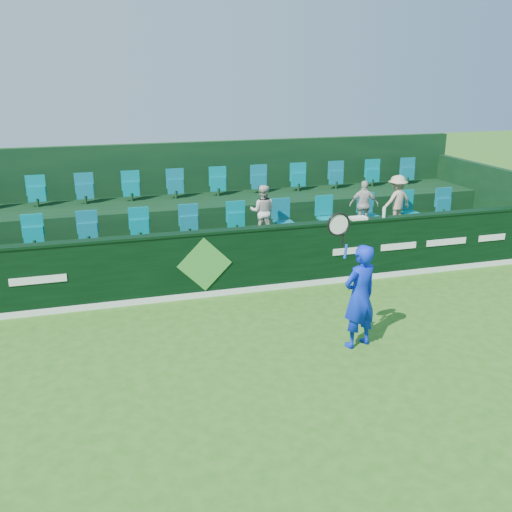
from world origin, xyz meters
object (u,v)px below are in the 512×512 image
object	(u,v)px
tennis_player	(359,296)
spectator_right	(397,201)
spectator_middle	(364,205)
towel	(358,218)
drinks_bottle	(384,212)
spectator_left	(263,211)

from	to	relation	value
tennis_player	spectator_right	distance (m)	4.97
spectator_middle	spectator_right	xyz separation A→B (m)	(0.85, 0.00, 0.04)
spectator_middle	towel	size ratio (longest dim) A/B	3.24
spectator_middle	spectator_right	world-z (taller)	spectator_right
drinks_bottle	spectator_right	bearing A→B (deg)	49.90
spectator_left	towel	bearing A→B (deg)	168.93
tennis_player	drinks_bottle	xyz separation A→B (m)	(1.96, 2.88, 0.57)
tennis_player	towel	bearing A→B (deg)	64.73
spectator_right	towel	size ratio (longest dim) A/B	3.48
spectator_middle	towel	bearing A→B (deg)	78.36
tennis_player	towel	distance (m)	3.22
spectator_left	drinks_bottle	xyz separation A→B (m)	(2.37, -1.12, 0.07)
spectator_right	drinks_bottle	size ratio (longest dim) A/B	5.57
spectator_left	towel	xyz separation A→B (m)	(1.77, -1.12, -0.01)
tennis_player	spectator_middle	bearing A→B (deg)	62.81
spectator_left	towel	distance (m)	2.10
spectator_middle	drinks_bottle	distance (m)	1.13
tennis_player	drinks_bottle	distance (m)	3.53
spectator_right	tennis_player	bearing A→B (deg)	41.67
tennis_player	spectator_middle	world-z (taller)	tennis_player
spectator_left	spectator_middle	size ratio (longest dim) A/B	1.03
spectator_left	spectator_middle	distance (m)	2.47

